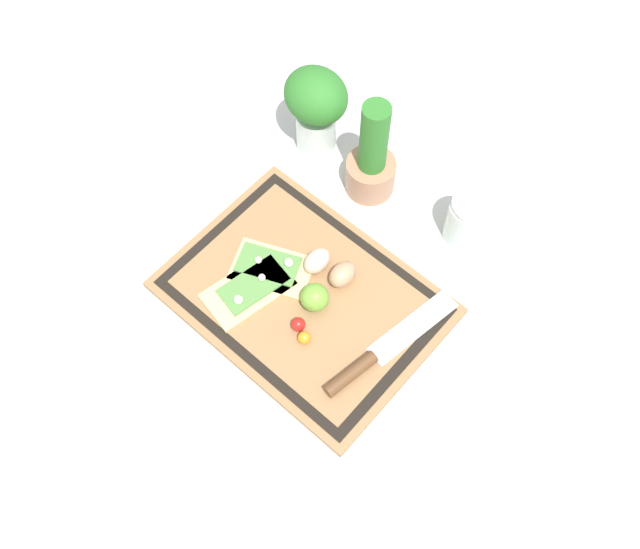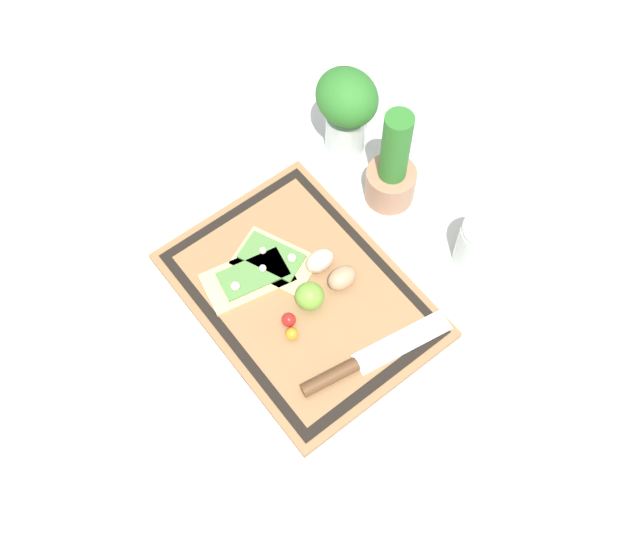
% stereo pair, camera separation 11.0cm
% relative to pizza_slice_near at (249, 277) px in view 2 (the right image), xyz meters
% --- Properties ---
extents(ground_plane, '(6.00, 6.00, 0.00)m').
position_rel_pizza_slice_near_xyz_m(ground_plane, '(0.08, 0.06, -0.02)').
color(ground_plane, silver).
extents(cutting_board, '(0.46, 0.34, 0.02)m').
position_rel_pizza_slice_near_xyz_m(cutting_board, '(0.08, 0.06, -0.01)').
color(cutting_board, '#997047').
rests_on(cutting_board, ground_plane).
extents(pizza_slice_near, '(0.11, 0.16, 0.02)m').
position_rel_pizza_slice_near_xyz_m(pizza_slice_near, '(0.00, 0.00, 0.00)').
color(pizza_slice_near, '#DBBC7F').
rests_on(pizza_slice_near, cutting_board).
extents(pizza_slice_far, '(0.16, 0.13, 0.02)m').
position_rel_pizza_slice_near_xyz_m(pizza_slice_far, '(0.00, 0.06, 0.00)').
color(pizza_slice_far, '#DBBC7F').
rests_on(pizza_slice_far, cutting_board).
extents(knife, '(0.08, 0.28, 0.02)m').
position_rel_pizza_slice_near_xyz_m(knife, '(0.24, 0.04, 0.00)').
color(knife, silver).
rests_on(knife, cutting_board).
extents(egg_brown, '(0.04, 0.05, 0.04)m').
position_rel_pizza_slice_near_xyz_m(egg_brown, '(0.11, 0.12, 0.01)').
color(egg_brown, tan).
rests_on(egg_brown, cutting_board).
extents(egg_pink, '(0.04, 0.05, 0.04)m').
position_rel_pizza_slice_near_xyz_m(egg_pink, '(0.06, 0.11, 0.01)').
color(egg_pink, beige).
rests_on(egg_pink, cutting_board).
extents(lime, '(0.05, 0.05, 0.05)m').
position_rel_pizza_slice_near_xyz_m(lime, '(0.10, 0.06, 0.02)').
color(lime, '#70A838').
rests_on(lime, cutting_board).
extents(cherry_tomato_red, '(0.02, 0.02, 0.02)m').
position_rel_pizza_slice_near_xyz_m(cherry_tomato_red, '(0.11, 0.00, 0.01)').
color(cherry_tomato_red, red).
rests_on(cherry_tomato_red, cutting_board).
extents(cherry_tomato_yellow, '(0.02, 0.02, 0.02)m').
position_rel_pizza_slice_near_xyz_m(cherry_tomato_yellow, '(0.13, -0.01, 0.01)').
color(cherry_tomato_yellow, orange).
rests_on(cherry_tomato_yellow, cutting_board).
extents(herb_pot, '(0.09, 0.09, 0.22)m').
position_rel_pizza_slice_near_xyz_m(herb_pot, '(0.01, 0.32, 0.05)').
color(herb_pot, '#AD7A5B').
rests_on(herb_pot, ground_plane).
extents(sauce_jar, '(0.08, 0.08, 0.10)m').
position_rel_pizza_slice_near_xyz_m(sauce_jar, '(0.21, 0.35, 0.02)').
color(sauce_jar, silver).
rests_on(sauce_jar, ground_plane).
extents(herb_glass, '(0.12, 0.11, 0.19)m').
position_rel_pizza_slice_near_xyz_m(herb_glass, '(-0.13, 0.32, 0.09)').
color(herb_glass, silver).
rests_on(herb_glass, ground_plane).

